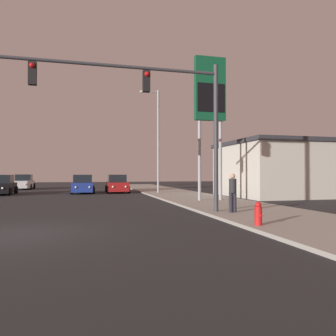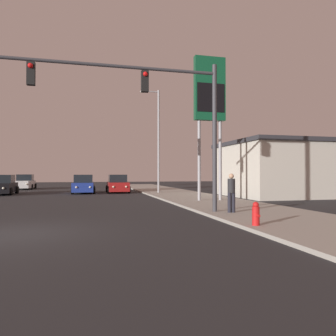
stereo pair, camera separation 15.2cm
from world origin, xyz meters
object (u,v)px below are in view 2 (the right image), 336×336
(car_white, at_px, (25,182))
(street_lamp, at_px, (157,136))
(car_blue, at_px, (83,185))
(gas_station_sign, at_px, (210,97))
(car_red, at_px, (118,184))
(fire_hydrant, at_px, (256,214))
(pedestrian_on_sidewalk, at_px, (231,191))
(car_black, at_px, (2,186))
(traffic_light_mast, at_px, (155,102))

(car_white, distance_m, street_lamp, 18.11)
(car_blue, bearing_deg, gas_station_sign, 126.26)
(car_white, height_order, street_lamp, street_lamp)
(car_red, relative_size, fire_hydrant, 5.68)
(car_blue, bearing_deg, car_red, -173.26)
(car_white, height_order, fire_hydrant, car_white)
(gas_station_sign, height_order, pedestrian_on_sidewalk, gas_station_sign)
(street_lamp, bearing_deg, gas_station_sign, -80.25)
(car_black, xyz_separation_m, car_blue, (6.66, 0.26, 0.00))
(car_red, bearing_deg, pedestrian_on_sidewalk, 100.77)
(car_blue, bearing_deg, traffic_light_mast, 102.19)
(car_black, bearing_deg, pedestrian_on_sidewalk, 125.02)
(fire_hydrant, relative_size, pedestrian_on_sidewalk, 0.46)
(car_black, bearing_deg, street_lamp, 168.04)
(car_white, relative_size, street_lamp, 0.48)
(car_white, distance_m, fire_hydrant, 32.83)
(pedestrian_on_sidewalk, bearing_deg, car_red, 100.33)
(traffic_light_mast, xyz_separation_m, pedestrian_on_sidewalk, (3.25, -0.52, -3.78))
(street_lamp, height_order, gas_station_sign, same)
(car_red, xyz_separation_m, pedestrian_on_sidewalk, (3.26, -17.88, 0.27))
(traffic_light_mast, bearing_deg, car_white, 109.99)
(street_lamp, bearing_deg, fire_hydrant, -92.01)
(fire_hydrant, bearing_deg, car_white, 111.77)
(street_lamp, relative_size, gas_station_sign, 1.00)
(car_red, relative_size, street_lamp, 0.48)
(street_lamp, height_order, fire_hydrant, street_lamp)
(car_white, distance_m, traffic_light_mast, 28.54)
(gas_station_sign, height_order, fire_hydrant, gas_station_sign)
(car_red, bearing_deg, car_black, 3.53)
(car_black, distance_m, pedestrian_on_sidewalk, 21.70)
(traffic_light_mast, bearing_deg, gas_station_sign, 50.69)
(street_lamp, bearing_deg, pedestrian_on_sidewalk, -89.69)
(car_blue, xyz_separation_m, traffic_light_mast, (3.11, -17.10, 4.05))
(car_blue, distance_m, gas_station_sign, 14.98)
(traffic_light_mast, bearing_deg, car_black, 120.13)
(car_black, relative_size, traffic_light_mast, 0.48)
(car_blue, relative_size, street_lamp, 0.48)
(traffic_light_mast, height_order, street_lamp, street_lamp)
(gas_station_sign, bearing_deg, car_blue, 124.37)
(street_lamp, xyz_separation_m, fire_hydrant, (-0.65, -18.47, -4.63))
(street_lamp, bearing_deg, car_white, 136.85)
(car_red, relative_size, gas_station_sign, 0.48)
(gas_station_sign, xyz_separation_m, pedestrian_on_sidewalk, (-1.43, -6.23, -5.58))
(gas_station_sign, bearing_deg, car_black, 142.42)
(car_black, distance_m, car_white, 9.72)
(fire_hydrant, height_order, pedestrian_on_sidewalk, pedestrian_on_sidewalk)
(car_black, xyz_separation_m, gas_station_sign, (14.45, -11.12, 5.86))
(traffic_light_mast, bearing_deg, car_blue, 100.29)
(street_lamp, relative_size, fire_hydrant, 11.84)
(street_lamp, bearing_deg, traffic_light_mast, -102.29)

